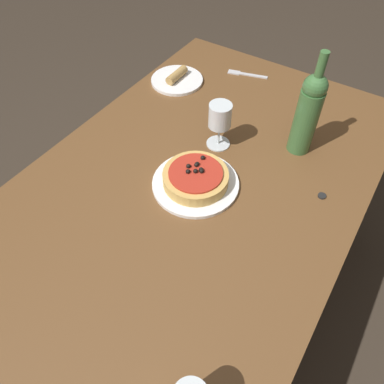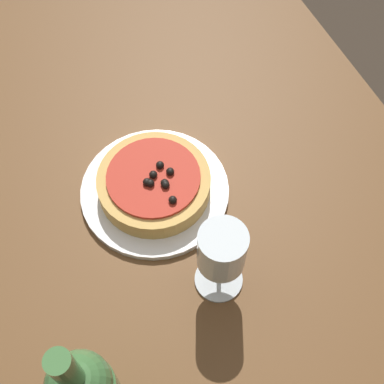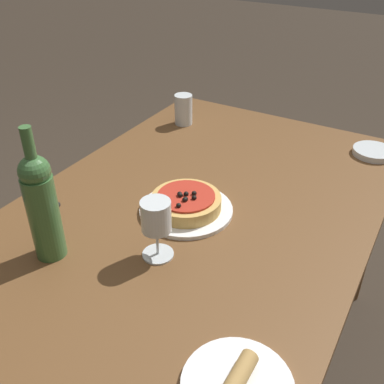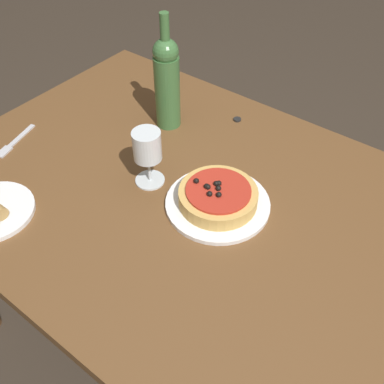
{
  "view_description": "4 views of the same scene",
  "coord_description": "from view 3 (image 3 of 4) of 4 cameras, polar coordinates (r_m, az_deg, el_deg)",
  "views": [
    {
      "loc": [
        0.64,
        0.41,
        1.59
      ],
      "look_at": [
        0.06,
        0.04,
        0.78
      ],
      "focal_mm": 35.0,
      "sensor_mm": 36.0,
      "label": 1
    },
    {
      "loc": [
        -0.47,
        0.14,
        1.56
      ],
      "look_at": [
        -0.04,
        -0.04,
        0.77
      ],
      "focal_mm": 50.0,
      "sensor_mm": 36.0,
      "label": 2
    },
    {
      "loc": [
        -0.89,
        -0.52,
        1.47
      ],
      "look_at": [
        0.06,
        0.03,
        0.77
      ],
      "focal_mm": 42.0,
      "sensor_mm": 36.0,
      "label": 3
    },
    {
      "loc": [
        0.43,
        -0.65,
        1.55
      ],
      "look_at": [
        -0.04,
        -0.04,
        0.8
      ],
      "focal_mm": 42.0,
      "sensor_mm": 36.0,
      "label": 4
    }
  ],
  "objects": [
    {
      "name": "ground_plane",
      "position": [
        1.8,
        -0.21,
        -22.24
      ],
      "size": [
        14.0,
        14.0,
        0.0
      ],
      "primitive_type": "plane",
      "color": "#382D23"
    },
    {
      "name": "dining_table",
      "position": [
        1.31,
        -0.27,
        -5.46
      ],
      "size": [
        1.53,
        0.95,
        0.74
      ],
      "color": "brown",
      "rests_on": "ground_plane"
    },
    {
      "name": "dinner_plate",
      "position": [
        1.26,
        -0.76,
        -2.28
      ],
      "size": [
        0.26,
        0.26,
        0.01
      ],
      "color": "white",
      "rests_on": "dining_table"
    },
    {
      "name": "pizza",
      "position": [
        1.25,
        -0.78,
        -1.27
      ],
      "size": [
        0.2,
        0.2,
        0.05
      ],
      "color": "tan",
      "rests_on": "dinner_plate"
    },
    {
      "name": "wine_glass",
      "position": [
        1.06,
        -4.58,
        -3.43
      ],
      "size": [
        0.08,
        0.08,
        0.16
      ],
      "color": "silver",
      "rests_on": "dining_table"
    },
    {
      "name": "wine_bottle",
      "position": [
        1.09,
        -18.54,
        -1.55
      ],
      "size": [
        0.07,
        0.07,
        0.34
      ],
      "color": "#3D6B38",
      "rests_on": "dining_table"
    },
    {
      "name": "water_cup",
      "position": [
        1.77,
        -1.09,
        10.43
      ],
      "size": [
        0.07,
        0.07,
        0.12
      ],
      "color": "silver",
      "rests_on": "dining_table"
    },
    {
      "name": "side_bowl",
      "position": [
        1.67,
        22.05,
        4.74
      ],
      "size": [
        0.14,
        0.14,
        0.02
      ],
      "color": "silver",
      "rests_on": "dining_table"
    },
    {
      "name": "side_plate",
      "position": [
        0.87,
        5.79,
        -23.12
      ],
      "size": [
        0.21,
        0.21,
        0.05
      ],
      "color": "white",
      "rests_on": "dining_table"
    },
    {
      "name": "bottle_cap",
      "position": [
        1.35,
        -16.88,
        -1.58
      ],
      "size": [
        0.02,
        0.02,
        0.01
      ],
      "color": "black",
      "rests_on": "dining_table"
    }
  ]
}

